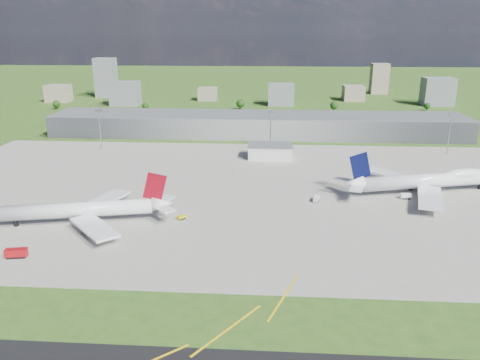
# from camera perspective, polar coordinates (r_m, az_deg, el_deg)

# --- Properties ---
(ground) EXTENTS (1400.00, 1400.00, 0.00)m
(ground) POSITION_cam_1_polar(r_m,az_deg,el_deg) (333.96, 2.00, 4.97)
(ground) COLOR #2C561A
(ground) RESTS_ON ground
(apron) EXTENTS (360.00, 190.00, 0.08)m
(apron) POSITION_cam_1_polar(r_m,az_deg,el_deg) (227.88, 3.61, -1.22)
(apron) COLOR gray
(apron) RESTS_ON ground
(terminal) EXTENTS (300.00, 42.00, 15.00)m
(terminal) POSITION_cam_1_polar(r_m,az_deg,el_deg) (347.07, 2.10, 6.73)
(terminal) COLOR gray
(terminal) RESTS_ON ground
(ops_building) EXTENTS (26.00, 16.00, 8.00)m
(ops_building) POSITION_cam_1_polar(r_m,az_deg,el_deg) (284.27, 3.70, 3.48)
(ops_building) COLOR silver
(ops_building) RESTS_ON ground
(mast_west) EXTENTS (3.50, 2.00, 25.90)m
(mast_west) POSITION_cam_1_polar(r_m,az_deg,el_deg) (315.66, -16.77, 6.75)
(mast_west) COLOR gray
(mast_west) RESTS_ON ground
(mast_center) EXTENTS (3.50, 2.00, 25.90)m
(mast_center) POSITION_cam_1_polar(r_m,az_deg,el_deg) (295.90, 3.76, 6.77)
(mast_center) COLOR gray
(mast_center) RESTS_ON ground
(mast_east) EXTENTS (3.50, 2.00, 25.90)m
(mast_east) POSITION_cam_1_polar(r_m,az_deg,el_deg) (315.71, 24.27, 5.94)
(mast_east) COLOR gray
(mast_east) RESTS_ON ground
(airliner_red_twin) EXTENTS (72.48, 55.66, 20.05)m
(airliner_red_twin) POSITION_cam_1_polar(r_m,az_deg,el_deg) (198.14, -18.48, -3.51)
(airliner_red_twin) COLOR white
(airliner_red_twin) RESTS_ON ground
(airliner_blue_quad) EXTENTS (82.13, 63.31, 21.73)m
(airliner_blue_quad) POSITION_cam_1_polar(r_m,az_deg,el_deg) (239.66, 22.13, -0.07)
(airliner_blue_quad) COLOR white
(airliner_blue_quad) RESTS_ON ground
(fire_truck) EXTENTS (7.50, 3.86, 3.21)m
(fire_truck) POSITION_cam_1_polar(r_m,az_deg,el_deg) (178.63, -25.60, -8.07)
(fire_truck) COLOR #9F0B10
(fire_truck) RESTS_ON ground
(tug_yellow) EXTENTS (3.74, 3.90, 1.73)m
(tug_yellow) POSITION_cam_1_polar(r_m,az_deg,el_deg) (194.04, -7.14, -4.54)
(tug_yellow) COLOR #D4C20C
(tug_yellow) RESTS_ON ground
(van_white_near) EXTENTS (3.38, 5.22, 2.47)m
(van_white_near) POSITION_cam_1_polar(r_m,az_deg,el_deg) (214.81, 9.29, -2.30)
(van_white_near) COLOR silver
(van_white_near) RESTS_ON ground
(van_white_far) EXTENTS (4.81, 2.57, 2.42)m
(van_white_far) POSITION_cam_1_polar(r_m,az_deg,el_deg) (228.45, 19.53, -1.89)
(van_white_far) COLOR white
(van_white_far) RESTS_ON ground
(bldg_far_w) EXTENTS (24.00, 20.00, 18.00)m
(bldg_far_w) POSITION_cam_1_polar(r_m,az_deg,el_deg) (550.08, -21.27, 9.83)
(bldg_far_w) COLOR gray
(bldg_far_w) RESTS_ON ground
(bldg_w) EXTENTS (28.00, 22.00, 24.00)m
(bldg_w) POSITION_cam_1_polar(r_m,az_deg,el_deg) (502.39, -13.82, 10.21)
(bldg_w) COLOR slate
(bldg_w) RESTS_ON ground
(bldg_cw) EXTENTS (20.00, 18.00, 14.00)m
(bldg_cw) POSITION_cam_1_polar(r_m,az_deg,el_deg) (524.49, -3.96, 10.42)
(bldg_cw) COLOR gray
(bldg_cw) RESTS_ON ground
(bldg_c) EXTENTS (26.00, 20.00, 22.00)m
(bldg_c) POSITION_cam_1_polar(r_m,az_deg,el_deg) (489.65, 5.02, 10.34)
(bldg_c) COLOR slate
(bldg_c) RESTS_ON ground
(bldg_ce) EXTENTS (22.00, 24.00, 16.00)m
(bldg_ce) POSITION_cam_1_polar(r_m,az_deg,el_deg) (537.21, 13.64, 10.26)
(bldg_ce) COLOR gray
(bldg_ce) RESTS_ON ground
(bldg_e) EXTENTS (30.00, 22.00, 28.00)m
(bldg_e) POSITION_cam_1_polar(r_m,az_deg,el_deg) (527.27, 22.94, 9.89)
(bldg_e) COLOR slate
(bldg_e) RESTS_ON ground
(bldg_tall_w) EXTENTS (22.00, 20.00, 44.00)m
(bldg_tall_w) POSITION_cam_1_polar(r_m,az_deg,el_deg) (570.52, -16.02, 11.91)
(bldg_tall_w) COLOR slate
(bldg_tall_w) RESTS_ON ground
(bldg_tall_e) EXTENTS (20.00, 18.00, 36.00)m
(bldg_tall_e) POSITION_cam_1_polar(r_m,az_deg,el_deg) (602.35, 16.61, 11.76)
(bldg_tall_e) COLOR gray
(bldg_tall_e) RESTS_ON ground
(tree_far_w) EXTENTS (7.20, 7.20, 8.80)m
(tree_far_w) POSITION_cam_1_polar(r_m,az_deg,el_deg) (497.25, -21.48, 8.63)
(tree_far_w) COLOR #382314
(tree_far_w) RESTS_ON ground
(tree_w) EXTENTS (6.75, 6.75, 8.25)m
(tree_w) POSITION_cam_1_polar(r_m,az_deg,el_deg) (461.72, -11.44, 8.84)
(tree_w) COLOR #382314
(tree_w) RESTS_ON ground
(tree_c) EXTENTS (8.10, 8.10, 9.90)m
(tree_c) POSITION_cam_1_polar(r_m,az_deg,el_deg) (461.52, 0.03, 9.31)
(tree_c) COLOR #382314
(tree_c) RESTS_ON ground
(tree_e) EXTENTS (7.65, 7.65, 9.35)m
(tree_e) POSITION_cam_1_polar(r_m,az_deg,el_deg) (459.60, 11.40, 8.88)
(tree_e) COLOR #382314
(tree_e) RESTS_ON ground
(tree_far_e) EXTENTS (6.30, 6.30, 7.70)m
(tree_far_e) POSITION_cam_1_polar(r_m,az_deg,el_deg) (489.28, 21.86, 8.38)
(tree_far_e) COLOR #382314
(tree_far_e) RESTS_ON ground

